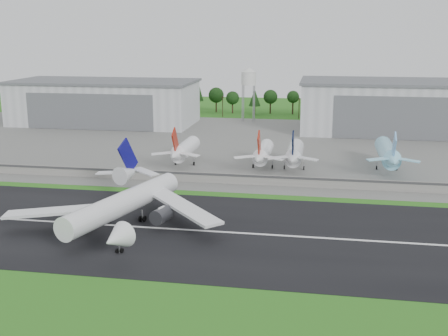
% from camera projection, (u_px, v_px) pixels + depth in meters
% --- Properties ---
extents(ground, '(600.00, 600.00, 0.00)m').
position_uv_depth(ground, '(167.00, 244.00, 131.31)').
color(ground, '#236317').
rests_on(ground, ground).
extents(runway, '(320.00, 60.00, 0.10)m').
position_uv_depth(runway, '(178.00, 229.00, 140.87)').
color(runway, black).
rests_on(runway, ground).
extents(runway_centerline, '(220.00, 1.00, 0.02)m').
position_uv_depth(runway_centerline, '(178.00, 229.00, 140.85)').
color(runway_centerline, white).
rests_on(runway_centerline, runway).
extents(apron, '(320.00, 150.00, 0.10)m').
position_uv_depth(apron, '(240.00, 145.00, 246.14)').
color(apron, slate).
rests_on(apron, ground).
extents(blast_fence, '(240.00, 0.61, 3.50)m').
position_uv_depth(blast_fence, '(212.00, 178.00, 183.50)').
color(blast_fence, gray).
rests_on(blast_fence, ground).
extents(hangar_west, '(97.00, 44.00, 23.20)m').
position_uv_depth(hangar_west, '(104.00, 102.00, 299.67)').
color(hangar_west, silver).
rests_on(hangar_west, ground).
extents(hangar_east, '(102.00, 47.00, 25.20)m').
position_uv_depth(hangar_east, '(406.00, 107.00, 273.69)').
color(hangar_east, silver).
rests_on(hangar_east, ground).
extents(water_tower, '(8.40, 8.40, 29.40)m').
position_uv_depth(water_tower, '(249.00, 77.00, 303.36)').
color(water_tower, '#99999E').
rests_on(water_tower, ground).
extents(utility_poles, '(230.00, 3.00, 12.00)m').
position_uv_depth(utility_poles, '(260.00, 118.00, 322.72)').
color(utility_poles, black).
rests_on(utility_poles, ground).
extents(treeline, '(320.00, 16.00, 22.00)m').
position_uv_depth(treeline, '(263.00, 114.00, 337.08)').
color(treeline, black).
rests_on(treeline, ground).
extents(main_airliner, '(55.00, 58.23, 18.17)m').
position_uv_depth(main_airliner, '(124.00, 209.00, 141.63)').
color(main_airliner, white).
rests_on(main_airliner, runway).
extents(parked_jet_red_a, '(7.36, 31.29, 16.61)m').
position_uv_depth(parked_jet_red_a, '(184.00, 150.00, 205.58)').
color(parked_jet_red_a, white).
rests_on(parked_jet_red_a, ground).
extents(parked_jet_red_b, '(7.36, 31.29, 16.47)m').
position_uv_depth(parked_jet_red_b, '(262.00, 153.00, 200.76)').
color(parked_jet_red_b, white).
rests_on(parked_jet_red_b, ground).
extents(parked_jet_navy, '(7.36, 31.29, 16.69)m').
position_uv_depth(parked_jet_navy, '(294.00, 154.00, 198.87)').
color(parked_jet_navy, silver).
rests_on(parked_jet_navy, ground).
extents(parked_jet_skyblue, '(7.36, 37.29, 16.95)m').
position_uv_depth(parked_jet_skyblue, '(388.00, 154.00, 198.20)').
color(parked_jet_skyblue, '#93E0FE').
rests_on(parked_jet_skyblue, ground).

